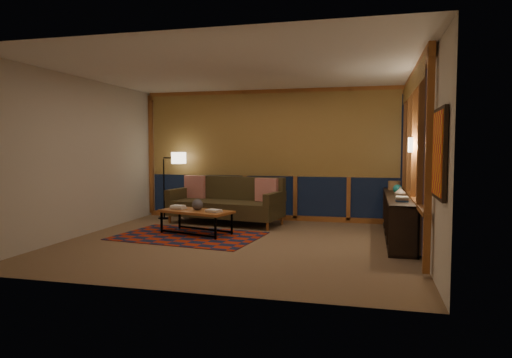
% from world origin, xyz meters
% --- Properties ---
extents(floor, '(5.50, 5.00, 0.01)m').
position_xyz_m(floor, '(0.00, 0.00, 0.00)').
color(floor, '#9B785C').
rests_on(floor, ground).
extents(ceiling, '(5.50, 5.00, 0.01)m').
position_xyz_m(ceiling, '(0.00, 0.00, 2.70)').
color(ceiling, white).
rests_on(ceiling, walls).
extents(walls, '(5.51, 5.01, 2.70)m').
position_xyz_m(walls, '(0.00, 0.00, 1.35)').
color(walls, beige).
rests_on(walls, floor).
extents(window_wall_back, '(5.30, 0.16, 2.60)m').
position_xyz_m(window_wall_back, '(0.00, 2.43, 1.35)').
color(window_wall_back, '#B37036').
rests_on(window_wall_back, walls).
extents(window_wall_right, '(0.16, 3.70, 2.60)m').
position_xyz_m(window_wall_right, '(2.68, 0.60, 1.35)').
color(window_wall_right, '#B37036').
rests_on(window_wall_right, walls).
extents(wall_art, '(0.06, 0.74, 0.94)m').
position_xyz_m(wall_art, '(2.71, -1.85, 1.45)').
color(wall_art, red).
rests_on(wall_art, walls).
extents(wall_sconce, '(0.12, 0.18, 0.22)m').
position_xyz_m(wall_sconce, '(2.62, 0.45, 1.55)').
color(wall_sconce, beige).
rests_on(wall_sconce, walls).
extents(sofa, '(2.34, 1.26, 0.91)m').
position_xyz_m(sofa, '(-0.74, 1.68, 0.46)').
color(sofa, '#433824').
rests_on(sofa, floor).
extents(pillow_left, '(0.49, 0.24, 0.47)m').
position_xyz_m(pillow_left, '(-1.51, 2.07, 0.69)').
color(pillow_left, red).
rests_on(pillow_left, sofa).
extents(pillow_right, '(0.47, 0.23, 0.45)m').
position_xyz_m(pillow_right, '(0.09, 1.75, 0.68)').
color(pillow_right, red).
rests_on(pillow_right, sofa).
extents(area_rug, '(2.55, 1.86, 0.01)m').
position_xyz_m(area_rug, '(-0.95, 0.32, 0.01)').
color(area_rug, '#A6270D').
rests_on(area_rug, floor).
extents(coffee_table, '(1.38, 0.91, 0.42)m').
position_xyz_m(coffee_table, '(-0.89, 0.52, 0.21)').
color(coffee_table, '#B37036').
rests_on(coffee_table, floor).
extents(book_stack_a, '(0.25, 0.21, 0.07)m').
position_xyz_m(book_stack_a, '(-1.26, 0.60, 0.45)').
color(book_stack_a, white).
rests_on(book_stack_a, coffee_table).
extents(book_stack_b, '(0.32, 0.28, 0.05)m').
position_xyz_m(book_stack_b, '(-0.52, 0.39, 0.45)').
color(book_stack_b, white).
rests_on(book_stack_b, coffee_table).
extents(ceramic_pot, '(0.25, 0.25, 0.20)m').
position_xyz_m(ceramic_pot, '(-0.88, 0.56, 0.52)').
color(ceramic_pot, black).
rests_on(ceramic_pot, coffee_table).
extents(floor_lamp, '(0.52, 0.38, 1.42)m').
position_xyz_m(floor_lamp, '(-2.21, 2.01, 0.71)').
color(floor_lamp, black).
rests_on(floor_lamp, floor).
extents(bookshelf, '(0.40, 2.89, 0.72)m').
position_xyz_m(bookshelf, '(2.49, 1.00, 0.36)').
color(bookshelf, '#36271D').
rests_on(bookshelf, floor).
extents(basket, '(0.27, 0.27, 0.17)m').
position_xyz_m(basket, '(2.47, 1.95, 0.80)').
color(basket, '#936540').
rests_on(basket, bookshelf).
extents(teal_bowl, '(0.16, 0.16, 0.16)m').
position_xyz_m(teal_bowl, '(2.49, 1.28, 0.80)').
color(teal_bowl, '#156869').
rests_on(teal_bowl, bookshelf).
extents(vase, '(0.17, 0.17, 0.18)m').
position_xyz_m(vase, '(2.49, 0.56, 0.81)').
color(vase, tan).
rests_on(vase, bookshelf).
extents(shelf_book_stack, '(0.23, 0.27, 0.07)m').
position_xyz_m(shelf_book_stack, '(2.49, 0.12, 0.76)').
color(shelf_book_stack, white).
rests_on(shelf_book_stack, bookshelf).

